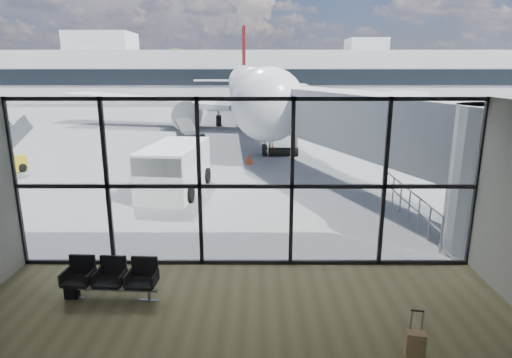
{
  "coord_description": "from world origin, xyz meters",
  "views": [
    {
      "loc": [
        0.3,
        -10.71,
        5.14
      ],
      "look_at": [
        0.26,
        3.0,
        1.62
      ],
      "focal_mm": 30.0,
      "sensor_mm": 36.0,
      "label": 1
    }
  ],
  "objects_px": {
    "seating_row": "(112,276)",
    "belt_loader": "(190,138)",
    "backpack": "(72,290)",
    "airliner": "(251,90)",
    "service_van": "(174,168)",
    "suitcase": "(415,345)"
  },
  "relations": [
    {
      "from": "airliner",
      "to": "belt_loader",
      "type": "bearing_deg",
      "value": -112.44
    },
    {
      "from": "airliner",
      "to": "service_van",
      "type": "height_order",
      "value": "airliner"
    },
    {
      "from": "backpack",
      "to": "belt_loader",
      "type": "xyz_separation_m",
      "value": [
        -0.37,
        20.46,
        0.35
      ]
    },
    {
      "from": "seating_row",
      "to": "airliner",
      "type": "xyz_separation_m",
      "value": [
        2.75,
        32.45,
        2.69
      ]
    },
    {
      "from": "belt_loader",
      "to": "seating_row",
      "type": "bearing_deg",
      "value": -109.36
    },
    {
      "from": "belt_loader",
      "to": "service_van",
      "type": "bearing_deg",
      "value": -107.55
    },
    {
      "from": "belt_loader",
      "to": "backpack",
      "type": "bearing_deg",
      "value": -111.96
    },
    {
      "from": "airliner",
      "to": "belt_loader",
      "type": "height_order",
      "value": "airliner"
    },
    {
      "from": "airliner",
      "to": "belt_loader",
      "type": "relative_size",
      "value": 10.6
    },
    {
      "from": "airliner",
      "to": "service_van",
      "type": "xyz_separation_m",
      "value": [
        -2.94,
        -23.67,
        -2.17
      ]
    },
    {
      "from": "suitcase",
      "to": "airliner",
      "type": "height_order",
      "value": "airliner"
    },
    {
      "from": "service_van",
      "to": "airliner",
      "type": "bearing_deg",
      "value": 88.97
    },
    {
      "from": "suitcase",
      "to": "service_van",
      "type": "height_order",
      "value": "service_van"
    },
    {
      "from": "seating_row",
      "to": "suitcase",
      "type": "distance_m",
      "value": 6.62
    },
    {
      "from": "seating_row",
      "to": "belt_loader",
      "type": "relative_size",
      "value": 0.56
    },
    {
      "from": "suitcase",
      "to": "belt_loader",
      "type": "bearing_deg",
      "value": 119.01
    },
    {
      "from": "airliner",
      "to": "belt_loader",
      "type": "distance_m",
      "value": 13.0
    },
    {
      "from": "seating_row",
      "to": "belt_loader",
      "type": "distance_m",
      "value": 20.43
    },
    {
      "from": "seating_row",
      "to": "airliner",
      "type": "height_order",
      "value": "airliner"
    },
    {
      "from": "seating_row",
      "to": "belt_loader",
      "type": "height_order",
      "value": "belt_loader"
    },
    {
      "from": "backpack",
      "to": "suitcase",
      "type": "relative_size",
      "value": 0.49
    },
    {
      "from": "suitcase",
      "to": "service_van",
      "type": "bearing_deg",
      "value": 130.95
    }
  ]
}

